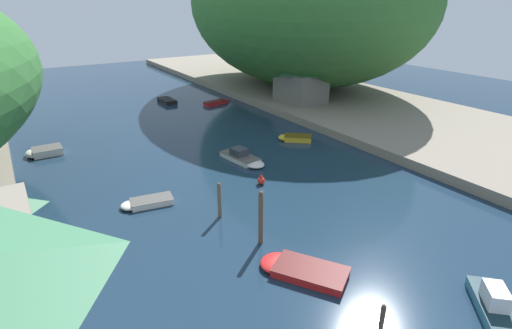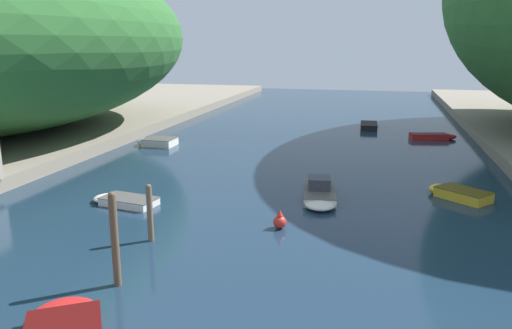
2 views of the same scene
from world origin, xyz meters
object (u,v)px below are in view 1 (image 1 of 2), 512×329
Objects in this scene: boat_moored_right at (218,102)px; channel_buoy_near at (261,180)px; boat_small_dinghy at (43,152)px; boat_mid_channel at (146,202)px; boat_navy_launch at (166,100)px; boat_yellow_tender at (300,269)px; right_bank_cottage at (301,83)px; boat_red_skiff at (243,158)px; boat_white_cruiser at (497,314)px; boat_far_right_bank at (294,138)px.

boat_moored_right is 4.63× the size of channel_buoy_near.
boat_small_dinghy is 16.26m from boat_mid_channel.
boat_navy_launch is 42.42m from boat_yellow_tender.
channel_buoy_near reaches higher than boat_small_dinghy.
boat_small_dinghy is at bearing -178.09° from right_bank_cottage.
boat_red_skiff is 22.41m from boat_moored_right.
boat_navy_launch reaches higher than boat_mid_channel.
boat_white_cruiser is at bearing -86.30° from channel_buoy_near.
boat_red_skiff reaches higher than boat_mid_channel.
boat_far_right_bank is at bearing -78.85° from boat_navy_launch.
boat_white_cruiser is at bearing -22.45° from boat_moored_right.
boat_mid_channel is at bearing 9.86° from boat_red_skiff.
boat_red_skiff is 25.96m from boat_navy_launch.
boat_navy_launch is at bearing -141.50° from boat_moored_right.
right_bank_cottage is at bearing -0.63° from boat_far_right_bank.
boat_far_right_bank is 24.32m from boat_navy_launch.
boat_mid_channel is at bearing -49.41° from boat_moored_right.
boat_mid_channel is at bearing -115.20° from boat_navy_launch.
boat_white_cruiser is at bearing -143.37° from boat_mid_channel.
right_bank_cottage is at bearing -71.88° from boat_white_cruiser.
right_bank_cottage is at bearing -150.92° from boat_red_skiff.
boat_far_right_bank is 7.93m from boat_red_skiff.
boat_far_right_bank is 18.97m from boat_mid_channel.
right_bank_cottage reaches higher than boat_mid_channel.
boat_mid_channel is (-27.43, -16.49, -3.21)m from right_bank_cottage.
boat_white_cruiser is (-0.09, -23.66, 0.07)m from boat_red_skiff.
boat_far_right_bank is at bearing -63.57° from boat_white_cruiser.
boat_mid_channel is (5.18, -15.41, -0.11)m from boat_small_dinghy.
channel_buoy_near is at bearing -43.27° from boat_white_cruiser.
channel_buoy_near is at bearing 169.21° from boat_far_right_bank.
channel_buoy_near reaches higher than boat_navy_launch.
boat_far_right_bank is 25.24m from boat_small_dinghy.
boat_small_dinghy reaches higher than boat_mid_channel.
boat_red_skiff is 1.01× the size of boat_yellow_tender.
boat_red_skiff reaches higher than boat_moored_right.
right_bank_cottage reaches higher than boat_red_skiff.
channel_buoy_near is (-3.38, -30.92, 0.09)m from boat_navy_launch.
right_bank_cottage is 1.74× the size of boat_mid_channel.
channel_buoy_near is at bearing 67.18° from boat_red_skiff.
boat_mid_channel is 4.18× the size of channel_buoy_near.
right_bank_cottage reaches higher than boat_moored_right.
boat_red_skiff reaches higher than channel_buoy_near.
boat_white_cruiser is (-8.25, -44.52, 0.17)m from boat_moored_right.
boat_white_cruiser is (15.58, -35.60, 0.09)m from boat_small_dinghy.
boat_mid_channel is at bearing -19.73° from boat_white_cruiser.
boat_navy_launch is 31.93m from boat_mid_channel.
boat_moored_right is (-8.79, 7.84, -3.18)m from right_bank_cottage.
boat_yellow_tender is at bearing -112.32° from channel_buoy_near.
boat_white_cruiser is (-7.71, -25.86, 0.13)m from boat_far_right_bank.
boat_far_right_bank is at bearing -13.61° from boat_moored_right.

